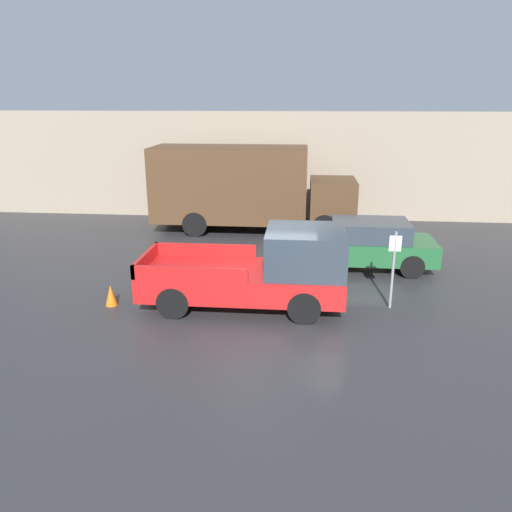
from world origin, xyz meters
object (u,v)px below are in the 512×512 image
Objects in this scene: traffic_cone at (111,295)px; delivery_truck at (244,187)px; car at (366,244)px; parking_sign at (393,265)px; pickup_truck at (263,271)px.

delivery_truck is at bearing 72.28° from traffic_cone.
delivery_truck is at bearing 135.14° from car.
traffic_cone is (-7.22, -0.51, -0.88)m from parking_sign.
traffic_cone is (-3.93, -0.31, -0.70)m from pickup_truck.
delivery_truck is 8.56m from traffic_cone.
car is (3.00, 3.36, -0.18)m from pickup_truck.
car is 6.25m from delivery_truck.
parking_sign is at bearing -84.78° from car.
delivery_truck is 3.95× the size of parking_sign.
car is 2.10× the size of parking_sign.
pickup_truck is at bearing -176.59° from parking_sign.
pickup_truck is 7.87m from delivery_truck.
car is at bearing 27.91° from traffic_cone.
parking_sign is (4.66, -7.51, -0.64)m from delivery_truck.
pickup_truck is 3.30m from parking_sign.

